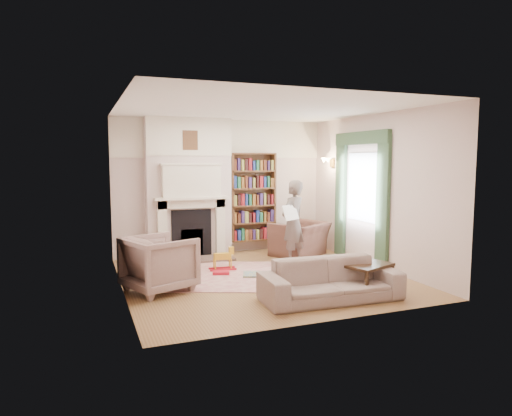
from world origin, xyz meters
name	(u,v)px	position (x,y,z in m)	size (l,w,h in m)	color
floor	(261,277)	(0.00, 0.00, 0.00)	(4.50, 4.50, 0.00)	brown
ceiling	(262,108)	(0.00, 0.00, 2.80)	(4.50, 4.50, 0.00)	white
wall_back	(222,187)	(0.00, 2.25, 1.40)	(4.50, 4.50, 0.00)	beige
wall_front	(331,208)	(0.00, -2.25, 1.40)	(4.50, 4.50, 0.00)	beige
wall_left	(120,199)	(-2.25, 0.00, 1.40)	(4.50, 4.50, 0.00)	beige
wall_right	(375,191)	(2.25, 0.00, 1.40)	(4.50, 4.50, 0.00)	beige
fireplace	(189,189)	(-0.75, 2.05, 1.39)	(1.70, 0.58, 2.80)	beige
bookcase	(253,197)	(0.65, 2.12, 1.18)	(1.00, 0.24, 1.85)	brown
window	(362,187)	(2.23, 0.40, 1.45)	(0.02, 0.90, 1.30)	silver
curtain_left	(383,203)	(2.20, -0.30, 1.20)	(0.07, 0.32, 2.40)	#2D442C
curtain_right	(341,197)	(2.20, 1.10, 1.20)	(0.07, 0.32, 2.40)	#2D442C
pelmet	(361,138)	(2.19, 0.40, 2.38)	(0.09, 1.70, 0.24)	#2D442C
wall_sconce	(324,163)	(2.03, 1.50, 1.90)	(0.20, 0.24, 0.24)	gold
rug	(248,275)	(-0.17, 0.17, 0.01)	(2.66, 2.05, 0.01)	beige
armchair_reading	(300,239)	(1.40, 1.35, 0.34)	(1.06, 0.93, 0.69)	#472726
armchair_left	(159,263)	(-1.73, -0.18, 0.42)	(0.90, 0.93, 0.84)	#AB9B8D
sofa	(331,280)	(0.45, -1.51, 0.29)	(1.97, 0.77, 0.58)	#AFA590
man_reading	(293,222)	(0.95, 0.75, 0.79)	(0.58, 0.38, 1.59)	#5D514B
newspaper	(290,212)	(0.80, 0.55, 1.01)	(0.41, 0.02, 0.29)	white
coffee_table	(368,279)	(1.12, -1.45, 0.23)	(0.70, 0.45, 0.45)	#322311
paraffin_heater	(150,252)	(-1.63, 1.48, 0.28)	(0.24, 0.24, 0.55)	#AEB0B6
rocking_horse	(222,259)	(-0.47, 0.69, 0.21)	(0.48, 0.19, 0.42)	gold
board_game	(254,274)	(-0.08, 0.12, 0.03)	(0.37, 0.37, 0.03)	gold
game_box_lid	(221,273)	(-0.59, 0.41, 0.04)	(0.29, 0.19, 0.05)	#B51425
comic_annuals	(280,280)	(0.18, -0.36, 0.02)	(0.72, 0.46, 0.02)	red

